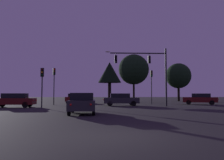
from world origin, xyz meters
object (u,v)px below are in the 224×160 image
(car_crossing_left, at_px, (121,99))
(car_crossing_right, at_px, (14,100))
(traffic_light_corner_left, at_px, (54,79))
(car_nearside_lane, at_px, (82,103))
(car_far_lane, at_px, (75,98))
(traffic_signal_mast_arm, at_px, (148,66))
(tree_left_far, at_px, (110,73))
(tree_center_horizon, at_px, (134,70))
(traffic_light_median, at_px, (151,80))
(tree_behind_sign, at_px, (178,76))
(car_parked_lot, at_px, (200,99))
(traffic_light_corner_right, at_px, (42,80))

(car_crossing_left, relative_size, car_crossing_right, 0.95)
(traffic_light_corner_left, xyz_separation_m, car_nearside_lane, (4.79, -14.25, -2.64))
(car_crossing_right, relative_size, car_far_lane, 0.96)
(traffic_signal_mast_arm, relative_size, car_crossing_left, 1.67)
(traffic_signal_mast_arm, bearing_deg, car_crossing_right, -175.27)
(traffic_signal_mast_arm, bearing_deg, car_far_lane, 130.98)
(car_far_lane, xyz_separation_m, tree_left_far, (5.48, -4.48, 3.76))
(car_far_lane, height_order, tree_center_horizon, tree_center_horizon)
(traffic_light_median, height_order, car_crossing_left, traffic_light_median)
(car_far_lane, distance_m, tree_behind_sign, 22.55)
(traffic_light_median, distance_m, car_far_lane, 12.90)
(traffic_light_median, bearing_deg, car_parked_lot, -14.00)
(car_crossing_right, height_order, car_far_lane, same)
(traffic_signal_mast_arm, distance_m, car_crossing_right, 15.58)
(car_crossing_right, bearing_deg, tree_left_far, 36.72)
(traffic_signal_mast_arm, distance_m, tree_behind_sign, 22.69)
(traffic_signal_mast_arm, xyz_separation_m, tree_left_far, (-4.28, 6.76, -0.20))
(traffic_signal_mast_arm, distance_m, traffic_light_corner_left, 12.55)
(traffic_light_median, bearing_deg, car_nearside_lane, -118.41)
(car_crossing_right, relative_size, car_parked_lot, 0.96)
(traffic_light_corner_left, bearing_deg, traffic_light_corner_right, -88.64)
(car_far_lane, bearing_deg, traffic_light_median, -24.63)
(car_far_lane, distance_m, tree_center_horizon, 11.89)
(traffic_light_corner_right, xyz_separation_m, traffic_light_median, (13.32, 9.04, 0.49))
(traffic_light_corner_left, height_order, car_parked_lot, traffic_light_corner_left)
(traffic_signal_mast_arm, bearing_deg, car_nearside_lane, -124.64)
(traffic_light_median, relative_size, tree_center_horizon, 0.56)
(traffic_light_corner_right, height_order, car_far_lane, traffic_light_corner_right)
(car_far_lane, bearing_deg, car_parked_lot, -20.99)
(traffic_light_corner_right, height_order, car_crossing_right, traffic_light_corner_right)
(traffic_light_median, bearing_deg, traffic_signal_mast_arm, -106.04)
(traffic_light_corner_right, distance_m, traffic_light_median, 16.10)
(traffic_light_corner_right, height_order, car_crossing_left, traffic_light_corner_right)
(car_nearside_lane, bearing_deg, traffic_light_corner_left, 108.58)
(tree_behind_sign, bearing_deg, traffic_light_corner_right, -133.62)
(traffic_light_median, relative_size, tree_left_far, 0.79)
(car_far_lane, bearing_deg, tree_center_horizon, 18.59)
(traffic_light_corner_left, distance_m, car_far_lane, 7.83)
(car_far_lane, bearing_deg, traffic_signal_mast_arm, -49.02)
(car_parked_lot, height_order, tree_left_far, tree_left_far)
(car_crossing_left, bearing_deg, car_crossing_right, -166.97)
(traffic_light_corner_left, bearing_deg, tree_behind_sign, 35.66)
(car_nearside_lane, height_order, tree_center_horizon, tree_center_horizon)
(traffic_light_corner_right, height_order, car_parked_lot, traffic_light_corner_right)
(traffic_light_corner_left, distance_m, car_nearside_lane, 15.26)
(car_crossing_right, bearing_deg, traffic_light_corner_right, -28.12)
(car_nearside_lane, distance_m, car_crossing_left, 12.24)
(traffic_light_median, distance_m, tree_left_far, 6.16)
(traffic_light_median, height_order, car_far_lane, traffic_light_median)
(traffic_signal_mast_arm, height_order, tree_behind_sign, tree_behind_sign)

